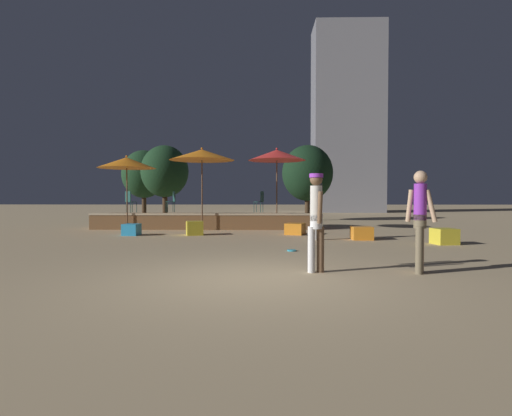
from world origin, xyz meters
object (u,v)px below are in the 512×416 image
Objects in this scene: bistro_chair_1 at (172,200)px; background_tree_1 at (144,174)px; person_0 at (420,217)px; background_tree_0 at (165,172)px; patio_umbrella_1 at (202,155)px; frisbee_disc at (292,250)px; person_1 at (318,207)px; person_2 at (316,216)px; cube_seat_1 at (295,229)px; patio_umbrella_0 at (127,163)px; bistro_chair_0 at (260,200)px; cube_seat_2 at (444,236)px; cube_seat_3 at (195,228)px; background_tree_2 at (307,173)px; cube_seat_0 at (362,233)px; bistro_chair_2 at (130,200)px; patio_umbrella_2 at (277,155)px; cube_seat_4 at (131,230)px.

background_tree_1 reaches higher than bistro_chair_1.
person_0 is 0.43× the size of background_tree_0.
patio_umbrella_1 reaches higher than person_0.
background_tree_1 is (-8.26, 15.28, 2.73)m from frisbee_disc.
person_1 reaches higher than person_2.
cube_seat_1 is 0.45× the size of person_1.
patio_umbrella_0 reaches higher than bistro_chair_0.
person_2 is (3.37, -8.69, -1.99)m from patio_umbrella_1.
cube_seat_2 is at bearing 61.41° from bistro_chair_0.
person_2 is at bearing -53.98° from patio_umbrella_0.
person_2 is at bearing -63.84° from cube_seat_3.
person_1 is at bearing 40.26° from bistro_chair_0.
bistro_chair_1 is (-1.60, 3.62, 0.97)m from cube_seat_3.
background_tree_2 is (-2.64, 11.19, 2.44)m from cube_seat_2.
background_tree_2 is (7.96, 6.65, -0.03)m from patio_umbrella_0.
background_tree_1 reaches higher than bistro_chair_0.
patio_umbrella_0 is 9.06m from frisbee_disc.
bistro_chair_1 is at bearing -79.80° from person_2.
background_tree_0 is (-8.63, 9.82, 2.55)m from cube_seat_0.
cube_seat_0 is 0.15× the size of background_tree_0.
bistro_chair_0 is at bearing 132.16° from cube_seat_2.
bistro_chair_0 is (-1.26, 3.00, 1.02)m from cube_seat_1.
cube_seat_0 is 5.91m from person_2.
background_tree_1 reaches higher than person_0.
bistro_chair_1 is at bearing 132.35° from patio_umbrella_1.
person_2 reaches higher than bistro_chair_2.
patio_umbrella_2 is at bearing 107.07° from cube_seat_1.
patio_umbrella_2 is 0.78× the size of background_tree_2.
bistro_chair_0 is at bearing 96.46° from frisbee_disc.
background_tree_2 is (1.35, 8.40, 2.46)m from cube_seat_1.
person_0 is at bearing -60.32° from background_tree_1.
cube_seat_4 is 6.49m from person_1.
patio_umbrella_1 is at bearing -2.37° from patio_umbrella_0.
patio_umbrella_1 is 1.83× the size of person_0.
bistro_chair_2 is (-6.61, 9.71, 0.21)m from person_2.
frisbee_disc is at bearing -44.46° from patio_umbrella_0.
frisbee_disc is at bearing 62.34° from person_0.
patio_umbrella_0 is 4.54× the size of cube_seat_2.
cube_seat_3 is at bearing 174.03° from bistro_chair_2.
cube_seat_2 is at bearing -76.73° from background_tree_2.
cube_seat_4 is (-5.13, -2.31, -2.81)m from patio_umbrella_2.
bistro_chair_0 and bistro_chair_1 have the same top height.
patio_umbrella_0 reaches higher than cube_seat_0.
background_tree_2 is at bearing 60.51° from cube_seat_3.
bistro_chair_0 reaches higher than cube_seat_0.
person_0 is 17.50m from background_tree_0.
person_0 reaches higher than cube_seat_0.
cube_seat_2 is at bearing -26.16° from person_1.
cube_seat_1 is 0.46× the size of person_2.
bistro_chair_2 is 10.08m from background_tree_2.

